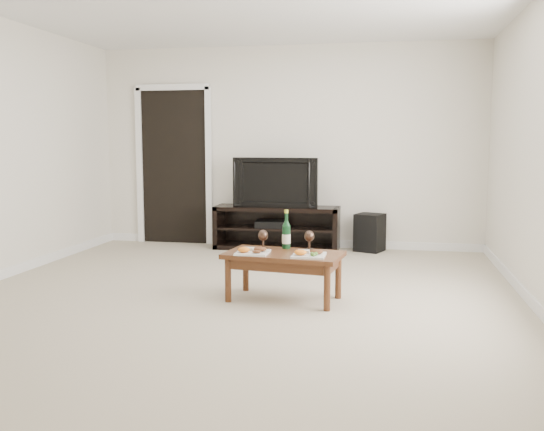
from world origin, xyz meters
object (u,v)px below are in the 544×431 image
(television, at_px, (277,182))
(subwoofer, at_px, (370,232))
(media_console, at_px, (277,228))
(coffee_table, at_px, (284,276))

(television, height_order, subwoofer, television)
(television, xyz_separation_m, subwoofer, (1.18, 0.07, -0.63))
(media_console, relative_size, subwoofer, 3.36)
(media_console, xyz_separation_m, television, (0.00, 0.00, 0.59))
(subwoofer, bearing_deg, media_console, -155.13)
(media_console, height_order, coffee_table, media_console)
(television, bearing_deg, coffee_table, -75.43)
(television, distance_m, coffee_table, 2.61)
(media_console, relative_size, television, 1.46)
(subwoofer, bearing_deg, coffee_table, -83.08)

